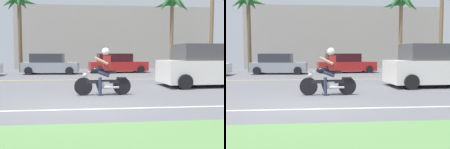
{
  "view_description": "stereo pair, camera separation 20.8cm",
  "coord_description": "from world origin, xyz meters",
  "views": [
    {
      "loc": [
        0.05,
        -7.8,
        1.51
      ],
      "look_at": [
        1.32,
        3.28,
        0.64
      ],
      "focal_mm": 43.83,
      "sensor_mm": 36.0,
      "label": 1
    },
    {
      "loc": [
        0.26,
        -7.82,
        1.51
      ],
      "look_at": [
        1.32,
        3.28,
        0.64
      ],
      "focal_mm": 43.83,
      "sensor_mm": 36.0,
      "label": 2
    }
  ],
  "objects": [
    {
      "name": "ground",
      "position": [
        0.0,
        3.0,
        -0.02
      ],
      "size": [
        56.0,
        30.0,
        0.04
      ],
      "primitive_type": "cube",
      "color": "slate"
    },
    {
      "name": "lane_line_near",
      "position": [
        0.0,
        -0.48,
        0.0
      ],
      "size": [
        50.4,
        0.12,
        0.01
      ],
      "primitive_type": "cube",
      "color": "silver",
      "rests_on": "ground"
    },
    {
      "name": "lane_line_far",
      "position": [
        0.0,
        7.81,
        0.0
      ],
      "size": [
        50.4,
        0.12,
        0.01
      ],
      "primitive_type": "cube",
      "color": "yellow",
      "rests_on": "ground"
    },
    {
      "name": "motorcyclist",
      "position": [
        0.85,
        1.97,
        0.72
      ],
      "size": [
        2.05,
        0.67,
        1.71
      ],
      "color": "black",
      "rests_on": "ground"
    },
    {
      "name": "suv_nearby",
      "position": [
        5.99,
        4.21,
        0.94
      ],
      "size": [
        4.77,
        2.42,
        1.93
      ],
      "color": "white",
      "rests_on": "ground"
    },
    {
      "name": "parked_car_1",
      "position": [
        -2.2,
        12.51,
        0.7
      ],
      "size": [
        4.07,
        2.04,
        1.49
      ],
      "color": "#8C939E",
      "rests_on": "ground"
    },
    {
      "name": "parked_car_2",
      "position": [
        2.86,
        13.5,
        0.7
      ],
      "size": [
        4.62,
        2.27,
        1.49
      ],
      "color": "#AD1E1E",
      "rests_on": "ground"
    },
    {
      "name": "parked_car_3",
      "position": [
        9.63,
        12.3,
        0.73
      ],
      "size": [
        4.48,
        2.03,
        1.55
      ],
      "color": "silver",
      "rests_on": "ground"
    },
    {
      "name": "palm_tree_0",
      "position": [
        -4.77,
        14.71,
        5.1
      ],
      "size": [
        2.86,
        2.87,
        6.26
      ],
      "color": "brown",
      "rests_on": "ground"
    },
    {
      "name": "palm_tree_2",
      "position": [
        7.88,
        15.32,
        5.38
      ],
      "size": [
        3.24,
        3.25,
        6.56
      ],
      "color": "brown",
      "rests_on": "ground"
    },
    {
      "name": "building_far",
      "position": [
        3.66,
        21.0,
        3.07
      ],
      "size": [
        19.77,
        4.0,
        6.14
      ],
      "primitive_type": "cube",
      "color": "#A8A399",
      "rests_on": "ground"
    }
  ]
}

